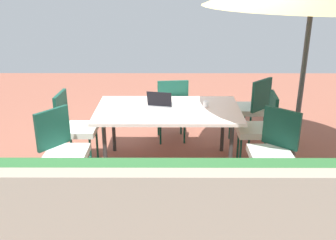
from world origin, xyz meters
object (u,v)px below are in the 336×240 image
object	(u,v)px
chair_east	(74,125)
chair_northeast	(63,148)
chair_southwest	(252,106)
chair_west	(260,126)
chair_northwest	(274,148)
cup	(206,104)
laptop	(161,103)
chair_south	(172,106)
dining_table	(168,113)

from	to	relation	value
chair_east	chair_northeast	world-z (taller)	same
chair_southwest	chair_west	size ratio (longest dim) A/B	1.00
chair_east	chair_northwest	distance (m)	2.52
chair_southwest	chair_northwest	bearing A→B (deg)	44.14
chair_northwest	cup	distance (m)	1.09
chair_east	cup	distance (m)	1.74
chair_east	chair_west	size ratio (longest dim) A/B	1.00
chair_southwest	laptop	size ratio (longest dim) A/B	2.70
chair_west	laptop	bearing A→B (deg)	-91.01
chair_northwest	cup	xyz separation A→B (m)	(0.70, -0.79, 0.26)
chair_southwest	chair_northeast	distance (m)	2.85
cup	chair_south	bearing A→B (deg)	-57.32
chair_southwest	cup	world-z (taller)	chair_southwest
dining_table	laptop	xyz separation A→B (m)	(0.10, -0.11, 0.10)
dining_table	chair_east	world-z (taller)	chair_east
chair_south	chair_west	bearing A→B (deg)	138.95
chair_northeast	chair_west	bearing A→B (deg)	-35.46
chair_southwest	laptop	xyz separation A→B (m)	(1.34, 0.67, 0.27)
chair_south	cup	distance (m)	0.85
chair_northwest	cup	bearing A→B (deg)	172.42
dining_table	chair_south	bearing A→B (deg)	-93.99
chair_southwest	laptop	world-z (taller)	laptop
dining_table	chair_south	world-z (taller)	chair_south
chair_south	laptop	distance (m)	0.71
dining_table	chair_west	xyz separation A→B (m)	(-1.19, 0.03, -0.17)
chair_south	cup	world-z (taller)	chair_south
chair_east	chair_south	xyz separation A→B (m)	(-1.28, -0.76, 0.00)
chair_south	chair_northwest	distance (m)	1.86
dining_table	chair_west	world-z (taller)	chair_west
dining_table	laptop	size ratio (longest dim) A/B	5.06
chair_northwest	chair_east	bearing A→B (deg)	-155.54
cup	chair_northeast	bearing A→B (deg)	25.16
chair_southwest	chair_northwest	world-z (taller)	same
chair_northeast	laptop	world-z (taller)	laptop
chair_northeast	chair_northwest	xyz separation A→B (m)	(-2.38, 0.00, 0.00)
chair_southwest	cup	bearing A→B (deg)	-0.80
chair_south	cup	bearing A→B (deg)	116.25
chair_south	chair_northwest	size ratio (longest dim) A/B	1.00
chair_northeast	dining_table	bearing A→B (deg)	-20.44
dining_table	cup	size ratio (longest dim) A/B	22.64
laptop	chair_south	bearing A→B (deg)	-91.38
chair_east	laptop	distance (m)	1.16
chair_east	chair_northwest	size ratio (longest dim) A/B	1.00
chair_east	laptop	size ratio (longest dim) A/B	2.70
chair_east	chair_south	size ratio (longest dim) A/B	1.00
chair_northeast	laptop	size ratio (longest dim) A/B	2.70
chair_east	chair_southwest	size ratio (longest dim) A/B	1.00
chair_east	cup	size ratio (longest dim) A/B	12.06
chair_northeast	chair_west	world-z (taller)	same
laptop	cup	distance (m)	0.59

